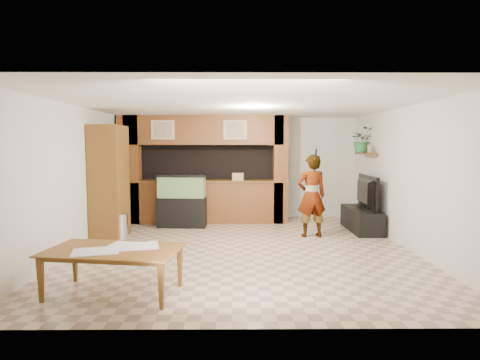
{
  "coord_description": "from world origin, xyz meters",
  "views": [
    {
      "loc": [
        -0.11,
        -7.23,
        1.89
      ],
      "look_at": [
        -0.05,
        0.6,
        1.21
      ],
      "focal_mm": 30.0,
      "sensor_mm": 36.0,
      "label": 1
    }
  ],
  "objects_px": {
    "person": "(311,196)",
    "dining_table": "(113,272)",
    "television": "(362,192)",
    "aquarium": "(182,201)",
    "pantry_cabinet": "(110,182)"
  },
  "relations": [
    {
      "from": "television",
      "to": "person",
      "type": "relative_size",
      "value": 0.75
    },
    {
      "from": "pantry_cabinet",
      "to": "television",
      "type": "relative_size",
      "value": 1.79
    },
    {
      "from": "pantry_cabinet",
      "to": "person",
      "type": "distance_m",
      "value": 4.14
    },
    {
      "from": "person",
      "to": "dining_table",
      "type": "distance_m",
      "value": 4.53
    },
    {
      "from": "dining_table",
      "to": "television",
      "type": "bearing_deg",
      "value": 49.49
    },
    {
      "from": "pantry_cabinet",
      "to": "person",
      "type": "xyz_separation_m",
      "value": [
        4.13,
        0.07,
        -0.29
      ]
    },
    {
      "from": "television",
      "to": "dining_table",
      "type": "bearing_deg",
      "value": 132.35
    },
    {
      "from": "person",
      "to": "dining_table",
      "type": "relative_size",
      "value": 1.02
    },
    {
      "from": "person",
      "to": "pantry_cabinet",
      "type": "bearing_deg",
      "value": -8.92
    },
    {
      "from": "television",
      "to": "pantry_cabinet",
      "type": "bearing_deg",
      "value": 97.65
    },
    {
      "from": "television",
      "to": "dining_table",
      "type": "xyz_separation_m",
      "value": [
        -4.32,
        -3.81,
        -0.57
      ]
    },
    {
      "from": "aquarium",
      "to": "dining_table",
      "type": "relative_size",
      "value": 0.73
    },
    {
      "from": "pantry_cabinet",
      "to": "person",
      "type": "height_order",
      "value": "pantry_cabinet"
    },
    {
      "from": "aquarium",
      "to": "person",
      "type": "bearing_deg",
      "value": -15.98
    },
    {
      "from": "television",
      "to": "person",
      "type": "xyz_separation_m",
      "value": [
        -1.22,
        -0.56,
        -0.01
      ]
    }
  ]
}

